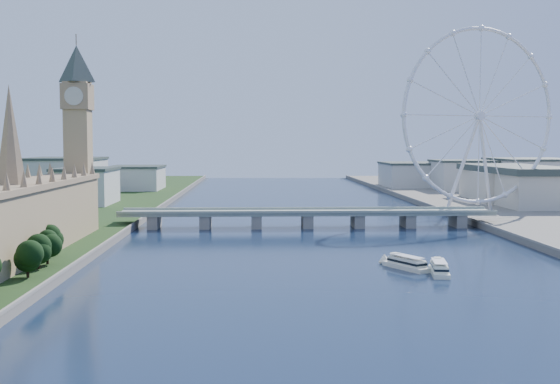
{
  "coord_description": "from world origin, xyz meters",
  "views": [
    {
      "loc": [
        -31.63,
        -111.92,
        49.79
      ],
      "look_at": [
        -19.48,
        210.0,
        27.26
      ],
      "focal_mm": 45.0,
      "sensor_mm": 36.0,
      "label": 1
    }
  ],
  "objects": [
    {
      "name": "parliament_range",
      "position": [
        -128.0,
        170.0,
        18.48
      ],
      "size": [
        24.0,
        200.0,
        70.0
      ],
      "color": "tan",
      "rests_on": "ground"
    },
    {
      "name": "big_ben",
      "position": [
        -128.0,
        278.0,
        66.57
      ],
      "size": [
        20.02,
        20.02,
        110.0
      ],
      "color": "tan",
      "rests_on": "ground"
    },
    {
      "name": "westminster_bridge",
      "position": [
        0.0,
        300.0,
        6.63
      ],
      "size": [
        220.0,
        22.0,
        9.5
      ],
      "color": "gray",
      "rests_on": "ground"
    },
    {
      "name": "london_eye",
      "position": [
        119.98,
        355.08,
        67.52
      ],
      "size": [
        113.6,
        39.12,
        124.3
      ],
      "color": "silver",
      "rests_on": "ground"
    },
    {
      "name": "county_hall",
      "position": [
        175.0,
        430.0,
        0.0
      ],
      "size": [
        54.0,
        144.0,
        35.0
      ],
      "primitive_type": null,
      "color": "beige",
      "rests_on": "ground"
    },
    {
      "name": "city_skyline",
      "position": [
        39.22,
        560.08,
        16.96
      ],
      "size": [
        505.0,
        280.0,
        32.0
      ],
      "color": "beige",
      "rests_on": "ground"
    },
    {
      "name": "tour_boat_near",
      "position": [
        28.91,
        160.58,
        0.0
      ],
      "size": [
        18.08,
        26.26,
        5.75
      ],
      "primitive_type": null,
      "rotation": [
        0.0,
        0.0,
        0.49
      ],
      "color": "white",
      "rests_on": "ground"
    },
    {
      "name": "tour_boat_far",
      "position": [
        38.88,
        149.34,
        0.0
      ],
      "size": [
        10.38,
        26.09,
        5.57
      ],
      "primitive_type": null,
      "rotation": [
        0.0,
        0.0,
        -0.16
      ],
      "color": "white",
      "rests_on": "ground"
    }
  ]
}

